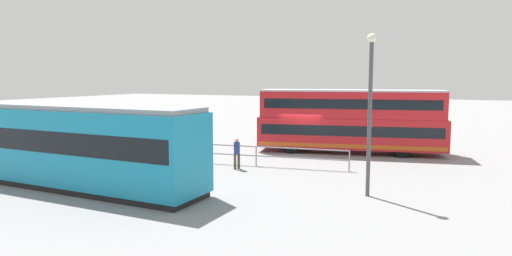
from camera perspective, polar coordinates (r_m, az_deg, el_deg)
name	(u,v)px	position (r m, az deg, el deg)	size (l,w,h in m)	color
ground_plane	(304,152)	(28.43, 6.17, -3.15)	(160.00, 160.00, 0.00)	gray
double_decker_bus	(350,121)	(28.53, 12.00, 0.93)	(11.77, 4.81, 4.00)	red
tram_yellow	(75,145)	(20.61, -22.29, -2.02)	(12.39, 2.82, 3.60)	teal
pedestrian_near_railing	(179,148)	(24.14, -9.85, -2.60)	(0.35, 0.36, 1.68)	#33384C
pedestrian_crossing	(237,151)	(23.02, -2.49, -3.01)	(0.45, 0.45, 1.65)	#4C3F2D
pedestrian_railing	(256,152)	(23.90, 0.02, -3.12)	(9.89, 1.44, 1.08)	gray
info_sign	(168,129)	(26.99, -11.30, -0.15)	(1.09, 0.21, 2.43)	slate
street_lamp	(370,102)	(18.00, 14.51, 3.30)	(0.36, 0.36, 6.46)	#4C4C51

